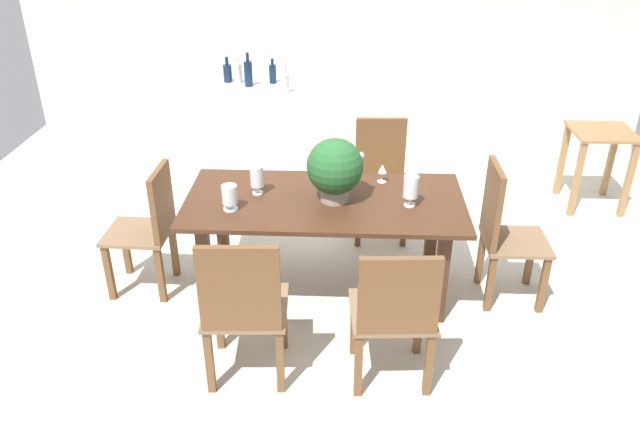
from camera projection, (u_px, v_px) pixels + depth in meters
The scene contains 20 objects.
ground_plane at pixel (325, 279), 4.64m from camera, with size 7.04×7.04×0.00m, color beige.
back_wall at pixel (336, 28), 6.32m from camera, with size 6.40×0.10×2.60m, color beige.
dining_table at pixel (325, 214), 4.21m from camera, with size 1.86×0.90×0.74m.
chair_foot_end at pixel (503, 229), 4.20m from camera, with size 0.43×0.42×1.01m.
chair_near_right at pixel (395, 311), 3.43m from camera, with size 0.50×0.46×0.94m.
chair_near_left at pixel (243, 305), 3.45m from camera, with size 0.50×0.48×0.98m.
chair_far_right at pixel (380, 172), 5.04m from camera, with size 0.45×0.42×0.96m.
chair_head_end at pixel (150, 225), 4.31m from camera, with size 0.45×0.42×0.94m.
flower_centerpiece at pixel (335, 168), 4.04m from camera, with size 0.38×0.37×0.43m.
crystal_vase_left at pixel (257, 177), 4.17m from camera, with size 0.09×0.09×0.20m.
crystal_vase_center_near at pixel (411, 188), 4.01m from camera, with size 0.10×0.10×0.21m.
crystal_vase_right at pixel (230, 196), 3.98m from camera, with size 0.10×0.10×0.17m.
wine_glass at pixel (382, 170), 4.35m from camera, with size 0.06×0.06×0.13m.
kitchen_counter at pixel (274, 136), 5.93m from camera, with size 1.40×0.57×0.94m, color silver.
wine_bottle_clear at pixel (273, 74), 5.79m from camera, with size 0.07×0.07×0.23m.
wine_bottle_dark at pixel (248, 73), 5.68m from camera, with size 0.07×0.07×0.31m.
wine_bottle_amber at pixel (285, 83), 5.52m from camera, with size 0.07×0.07×0.25m.
wine_bottle_tall at pixel (228, 73), 5.83m from camera, with size 0.08×0.08×0.23m.
wine_bottle_green at pixel (238, 73), 5.78m from camera, with size 0.07×0.07×0.24m.
side_table at pixel (598, 151), 5.47m from camera, with size 0.52×0.51×0.72m.
Camera 1 is at (0.14, -3.86, 2.62)m, focal length 35.03 mm.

